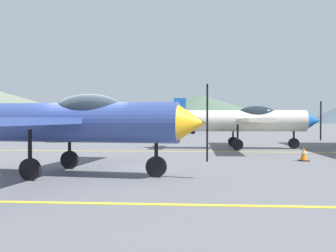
{
  "coord_description": "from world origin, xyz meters",
  "views": [
    {
      "loc": [
        3.3,
        -11.52,
        1.69
      ],
      "look_at": [
        1.48,
        14.0,
        1.2
      ],
      "focal_mm": 39.27,
      "sensor_mm": 36.0,
      "label": 1
    }
  ],
  "objects_px": {
    "airplane_back": "(169,119)",
    "airplane_mid": "(245,120)",
    "airplane_far": "(81,120)",
    "airplane_near": "(68,121)",
    "traffic_cone_side": "(304,154)"
  },
  "relations": [
    {
      "from": "airplane_back",
      "to": "airplane_mid",
      "type": "bearing_deg",
      "value": -74.5
    },
    {
      "from": "airplane_far",
      "to": "airplane_back",
      "type": "bearing_deg",
      "value": 60.89
    },
    {
      "from": "airplane_near",
      "to": "airplane_mid",
      "type": "relative_size",
      "value": 1.01
    },
    {
      "from": "airplane_near",
      "to": "traffic_cone_side",
      "type": "height_order",
      "value": "airplane_near"
    },
    {
      "from": "airplane_far",
      "to": "airplane_back",
      "type": "distance_m",
      "value": 13.48
    },
    {
      "from": "airplane_near",
      "to": "airplane_back",
      "type": "distance_m",
      "value": 30.86
    },
    {
      "from": "airplane_mid",
      "to": "airplane_far",
      "type": "relative_size",
      "value": 0.99
    },
    {
      "from": "airplane_near",
      "to": "airplane_mid",
      "type": "distance_m",
      "value": 12.29
    },
    {
      "from": "airplane_near",
      "to": "airplane_mid",
      "type": "xyz_separation_m",
      "value": [
        6.7,
        10.3,
        0.0
      ]
    },
    {
      "from": "traffic_cone_side",
      "to": "airplane_near",
      "type": "bearing_deg",
      "value": -152.98
    },
    {
      "from": "airplane_near",
      "to": "airplane_back",
      "type": "bearing_deg",
      "value": 88.14
    },
    {
      "from": "airplane_back",
      "to": "traffic_cone_side",
      "type": "relative_size",
      "value": 16.34
    },
    {
      "from": "airplane_mid",
      "to": "airplane_far",
      "type": "height_order",
      "value": "same"
    },
    {
      "from": "airplane_mid",
      "to": "airplane_far",
      "type": "bearing_deg",
      "value": 144.42
    },
    {
      "from": "airplane_far",
      "to": "airplane_mid",
      "type": "bearing_deg",
      "value": -35.58
    }
  ]
}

